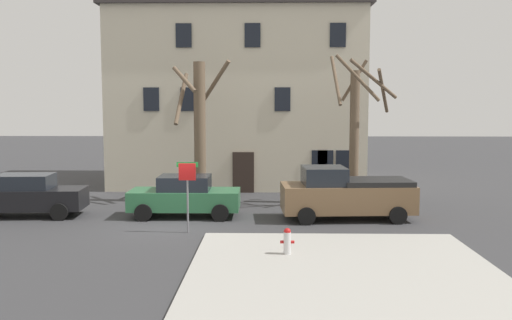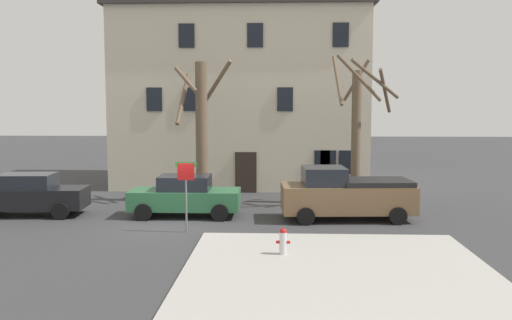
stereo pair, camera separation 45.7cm
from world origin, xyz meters
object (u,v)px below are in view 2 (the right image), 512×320
fire_hydrant (283,241)px  car_green_sedan (185,196)px  car_black_sedan (27,195)px  pickup_truck_brown (346,194)px  building_main (243,85)px  street_sign_pole (186,183)px  tree_bare_near (201,127)px  bicycle_leaning (51,193)px  tree_bare_mid (358,126)px

fire_hydrant → car_green_sedan: bearing=123.2°
car_black_sedan → pickup_truck_brown: 12.93m
building_main → street_sign_pole: 13.92m
building_main → pickup_truck_brown: bearing=-66.2°
pickup_truck_brown → street_sign_pole: bearing=-157.0°
car_black_sedan → street_sign_pole: size_ratio=1.93×
tree_bare_near → bicycle_leaning: 7.73m
tree_bare_near → tree_bare_mid: bearing=-2.9°
building_main → tree_bare_mid: (5.66, -7.38, -2.12)m
street_sign_pole → bicycle_leaning: (-7.41, 6.11, -1.41)m
fire_hydrant → car_black_sedan: bearing=150.4°
tree_bare_near → fire_hydrant: bearing=-68.4°
tree_bare_near → car_black_sedan: size_ratio=1.36×
tree_bare_near → car_green_sedan: 4.37m
tree_bare_mid → fire_hydrant: size_ratio=8.71×
pickup_truck_brown → tree_bare_near: bearing=148.8°
bicycle_leaning → street_sign_pole: bearing=-39.5°
car_green_sedan → street_sign_pole: street_sign_pole is taller
street_sign_pole → bicycle_leaning: street_sign_pole is taller
car_black_sedan → bicycle_leaning: (-0.40, 3.39, -0.49)m
car_green_sedan → pickup_truck_brown: (6.44, -0.31, 0.17)m
tree_bare_mid → street_sign_pole: size_ratio=2.69×
car_green_sedan → street_sign_pole: size_ratio=1.75×
car_green_sedan → bicycle_leaning: car_green_sedan is taller
car_black_sedan → street_sign_pole: 7.57m
pickup_truck_brown → street_sign_pole: (-5.92, -2.51, 0.76)m
tree_bare_mid → car_green_sedan: size_ratio=1.53×
tree_bare_mid → bicycle_leaning: (-14.22, 0.18, -3.20)m
tree_bare_near → fire_hydrant: tree_bare_near is taller
building_main → tree_bare_mid: 9.54m
car_green_sedan → bicycle_leaning: (-6.89, 3.29, -0.47)m
car_black_sedan → bicycle_leaning: bearing=96.8°
tree_bare_near → pickup_truck_brown: (6.26, -3.78, -2.49)m
tree_bare_near → car_black_sedan: tree_bare_near is taller
tree_bare_near → tree_bare_mid: size_ratio=0.97×
building_main → fire_hydrant: bearing=-82.2°
bicycle_leaning → tree_bare_near: bearing=1.5°
car_green_sedan → car_black_sedan: bearing=-179.1°
car_black_sedan → tree_bare_near: bearing=28.2°
car_green_sedan → street_sign_pole: bearing=-79.6°
tree_bare_mid → building_main: bearing=127.5°
car_green_sedan → building_main: bearing=81.0°
car_black_sedan → fire_hydrant: (10.41, -5.91, -0.34)m
pickup_truck_brown → bicycle_leaning: bearing=164.9°
fire_hydrant → street_sign_pole: street_sign_pole is taller
tree_bare_near → car_green_sedan: (-0.18, -3.47, -2.65)m
fire_hydrant → pickup_truck_brown: bearing=66.2°
tree_bare_near → tree_bare_mid: 7.16m
car_green_sedan → bicycle_leaning: bearing=154.5°
car_green_sedan → bicycle_leaning: size_ratio=2.56×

